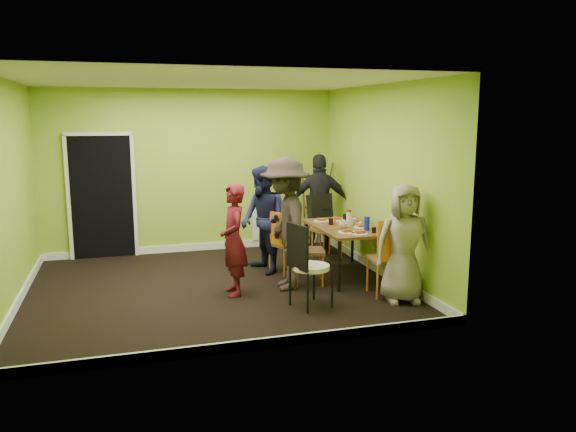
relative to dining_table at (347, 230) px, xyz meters
name	(u,v)px	position (x,y,z in m)	size (l,w,h in m)	color
ground	(215,287)	(-1.97, -0.02, -0.70)	(5.00, 5.00, 0.00)	black
room_walls	(211,217)	(-1.99, 0.02, 0.29)	(5.04, 4.54, 2.82)	#A1C432
dining_table	(347,230)	(0.00, 0.00, 0.00)	(0.90, 1.50, 0.75)	black
chair_left_far	(281,239)	(-0.89, 0.39, -0.16)	(0.52, 0.52, 0.95)	orange
chair_left_near	(303,244)	(-0.75, -0.21, -0.12)	(0.51, 0.51, 1.02)	orange
chair_back_end	(321,213)	(0.06, 1.28, 0.04)	(0.52, 0.58, 1.04)	orange
chair_front_end	(389,253)	(0.15, -1.07, -0.11)	(0.46, 0.47, 1.04)	orange
chair_bentwood	(306,262)	(-1.02, -1.18, -0.11)	(0.53, 0.52, 1.07)	black
easel	(315,205)	(0.20, 1.97, 0.06)	(0.61, 0.58, 1.53)	brown
plate_near_left	(322,221)	(-0.23, 0.47, 0.06)	(0.24, 0.24, 0.01)	white
plate_near_right	(347,232)	(-0.18, -0.44, 0.06)	(0.25, 0.25, 0.01)	white
plate_far_back	(337,220)	(0.03, 0.48, 0.06)	(0.25, 0.25, 0.01)	white
plate_far_front	(360,234)	(-0.04, -0.57, 0.06)	(0.23, 0.23, 0.01)	white
plate_wall_back	(354,223)	(0.20, 0.20, 0.06)	(0.25, 0.25, 0.01)	white
plate_wall_front	(362,227)	(0.17, -0.16, 0.06)	(0.24, 0.24, 0.01)	white
thermos	(349,219)	(0.03, 0.00, 0.16)	(0.07, 0.07, 0.21)	white
blue_bottle	(367,223)	(0.15, -0.36, 0.15)	(0.08, 0.08, 0.20)	#1A25C3
orange_bottle	(335,222)	(-0.13, 0.15, 0.09)	(0.03, 0.03, 0.07)	orange
glass_mid	(331,221)	(-0.19, 0.17, 0.10)	(0.07, 0.07, 0.10)	black
glass_back	(345,217)	(0.16, 0.48, 0.10)	(0.06, 0.06, 0.09)	black
glass_front	(374,230)	(0.17, -0.55, 0.10)	(0.06, 0.06, 0.09)	black
cup_a	(344,225)	(-0.11, -0.13, 0.11)	(0.13, 0.13, 0.10)	white
cup_b	(353,221)	(0.14, 0.10, 0.10)	(0.10, 0.10, 0.09)	white
person_standing	(234,240)	(-1.77, -0.40, 0.05)	(0.54, 0.35, 1.48)	#5C0F1A
person_left_far	(263,220)	(-1.14, 0.53, 0.11)	(0.79, 0.61, 1.62)	#141734
person_left_near	(285,224)	(-1.04, -0.33, 0.21)	(1.17, 0.67, 1.81)	#2B231D
person_back_end	(320,204)	(0.10, 1.45, 0.16)	(1.00, 0.42, 1.71)	black
person_front_end	(404,243)	(0.24, -1.30, 0.06)	(0.74, 0.48, 1.52)	gray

